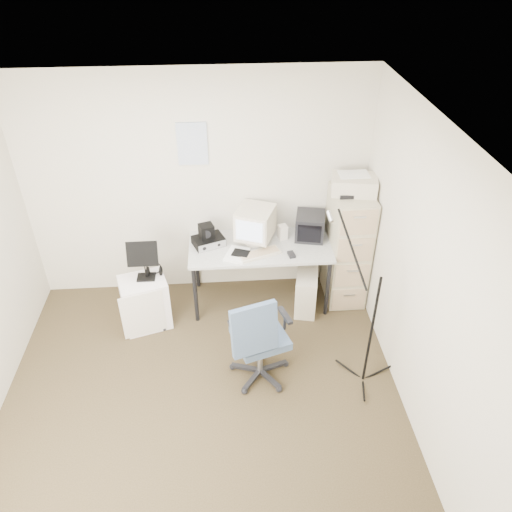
{
  "coord_description": "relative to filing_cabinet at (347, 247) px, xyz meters",
  "views": [
    {
      "loc": [
        0.26,
        -2.92,
        3.66
      ],
      "look_at": [
        0.55,
        0.95,
        0.95
      ],
      "focal_mm": 35.0,
      "sensor_mm": 36.0,
      "label": 1
    }
  ],
  "objects": [
    {
      "name": "desk",
      "position": [
        -0.95,
        -0.03,
        -0.29
      ],
      "size": [
        1.5,
        0.7,
        0.73
      ],
      "primitive_type": "cube",
      "color": "silver",
      "rests_on": "floor"
    },
    {
      "name": "filing_cabinet",
      "position": [
        0.0,
        0.0,
        0.0
      ],
      "size": [
        0.4,
        0.6,
        1.3
      ],
      "primitive_type": "cube",
      "color": "#B3AC90",
      "rests_on": "floor"
    },
    {
      "name": "music_stand",
      "position": [
        -2.13,
        -0.29,
        0.15
      ],
      "size": [
        0.34,
        0.24,
        0.45
      ],
      "primitive_type": "cube",
      "rotation": [
        0.0,
        0.0,
        -0.26
      ],
      "color": "black",
      "rests_on": "side_cart"
    },
    {
      "name": "wall_calendar",
      "position": [
        -1.6,
        0.31,
        1.1
      ],
      "size": [
        0.3,
        0.02,
        0.44
      ],
      "primitive_type": "cube",
      "color": "white",
      "rests_on": "wall_back"
    },
    {
      "name": "pc_tower",
      "position": [
        -0.45,
        -0.19,
        -0.42
      ],
      "size": [
        0.32,
        0.53,
        0.47
      ],
      "primitive_type": "cube",
      "rotation": [
        0.0,
        0.0,
        -0.21
      ],
      "color": "tan",
      "rests_on": "floor"
    },
    {
      "name": "radio_speaker",
      "position": [
        -1.51,
        0.05,
        0.24
      ],
      "size": [
        0.18,
        0.17,
        0.14
      ],
      "primitive_type": "cube",
      "rotation": [
        0.0,
        0.0,
        0.32
      ],
      "color": "black",
      "rests_on": "radio_receiver"
    },
    {
      "name": "radio_receiver",
      "position": [
        -1.49,
        0.03,
        0.13
      ],
      "size": [
        0.38,
        0.32,
        0.09
      ],
      "primitive_type": "cube",
      "rotation": [
        0.0,
        0.0,
        0.37
      ],
      "color": "black",
      "rests_on": "desk"
    },
    {
      "name": "papers",
      "position": [
        -1.2,
        -0.19,
        0.09
      ],
      "size": [
        0.3,
        0.35,
        0.02
      ],
      "primitive_type": "cube",
      "rotation": [
        0.0,
        0.0,
        -0.36
      ],
      "color": "white",
      "rests_on": "desk"
    },
    {
      "name": "mouse",
      "position": [
        -0.64,
        -0.24,
        0.1
      ],
      "size": [
        0.08,
        0.11,
        0.03
      ],
      "primitive_type": "cube",
      "rotation": [
        0.0,
        0.0,
        0.19
      ],
      "color": "black",
      "rests_on": "desk"
    },
    {
      "name": "wall_back",
      "position": [
        -1.58,
        0.32,
        0.6
      ],
      "size": [
        3.6,
        0.02,
        2.5
      ],
      "primitive_type": "cube",
      "color": "beige",
      "rests_on": "ground"
    },
    {
      "name": "crt_tv",
      "position": [
        -0.4,
        0.11,
        0.22
      ],
      "size": [
        0.36,
        0.37,
        0.27
      ],
      "primitive_type": "cube",
      "rotation": [
        0.0,
        0.0,
        -0.21
      ],
      "color": "black",
      "rests_on": "desk"
    },
    {
      "name": "headphones",
      "position": [
        -2.05,
        -0.25,
        -0.02
      ],
      "size": [
        0.21,
        0.21,
        0.03
      ],
      "primitive_type": "torus",
      "rotation": [
        0.0,
        0.0,
        0.25
      ],
      "color": "black",
      "rests_on": "side_cart"
    },
    {
      "name": "wall_right",
      "position": [
        0.22,
        -1.48,
        0.6
      ],
      "size": [
        0.02,
        3.6,
        2.5
      ],
      "primitive_type": "cube",
      "color": "beige",
      "rests_on": "ground"
    },
    {
      "name": "floor",
      "position": [
        -1.58,
        -1.48,
        -0.66
      ],
      "size": [
        3.6,
        3.6,
        0.01
      ],
      "primitive_type": "cube",
      "color": "#312917",
      "rests_on": "ground"
    },
    {
      "name": "side_cart",
      "position": [
        -2.18,
        -0.34,
        -0.36
      ],
      "size": [
        0.55,
        0.49,
        0.57
      ],
      "primitive_type": "cube",
      "rotation": [
        0.0,
        0.0,
        0.29
      ],
      "color": "white",
      "rests_on": "floor"
    },
    {
      "name": "mic_stand",
      "position": [
        -0.07,
        -1.28,
        0.14
      ],
      "size": [
        0.03,
        0.03,
        1.58
      ],
      "primitive_type": "cylinder",
      "rotation": [
        0.0,
        0.0,
        1.76
      ],
      "color": "black",
      "rests_on": "floor"
    },
    {
      "name": "keyboard",
      "position": [
        -0.97,
        -0.2,
        0.09
      ],
      "size": [
        0.47,
        0.3,
        0.02
      ],
      "primitive_type": "cube",
      "rotation": [
        0.0,
        0.0,
        0.35
      ],
      "color": "tan",
      "rests_on": "desk"
    },
    {
      "name": "printer",
      "position": [
        0.0,
        0.02,
        0.74
      ],
      "size": [
        0.5,
        0.38,
        0.17
      ],
      "primitive_type": "cube",
      "rotation": [
        0.0,
        0.0,
        -0.19
      ],
      "color": "tan",
      "rests_on": "filing_cabinet"
    },
    {
      "name": "desk_speaker",
      "position": [
        -0.7,
        0.09,
        0.16
      ],
      "size": [
        0.11,
        0.11,
        0.16
      ],
      "primitive_type": "cube",
      "rotation": [
        0.0,
        0.0,
        0.26
      ],
      "color": "beige",
      "rests_on": "desk"
    },
    {
      "name": "ceiling",
      "position": [
        -1.58,
        -1.48,
        1.85
      ],
      "size": [
        3.6,
        3.6,
        0.01
      ],
      "primitive_type": "cube",
      "color": "white",
      "rests_on": "ground"
    },
    {
      "name": "office_chair",
      "position": [
        -1.04,
        -1.15,
        -0.15
      ],
      "size": [
        0.73,
        0.73,
        1.01
      ],
      "primitive_type": "cube",
      "rotation": [
        0.0,
        0.0,
        0.31
      ],
      "color": "#3D4F67",
      "rests_on": "floor"
    },
    {
      "name": "crt_monitor",
      "position": [
        -0.99,
        0.06,
        0.28
      ],
      "size": [
        0.47,
        0.48,
        0.4
      ],
      "primitive_type": "cube",
      "rotation": [
        0.0,
        0.0,
        -0.38
      ],
      "color": "tan",
      "rests_on": "desk"
    }
  ]
}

